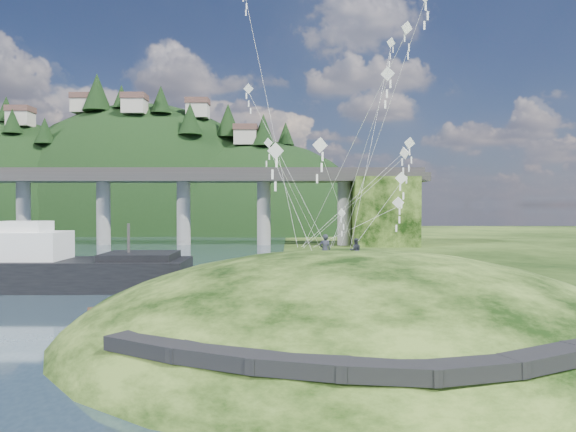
{
  "coord_description": "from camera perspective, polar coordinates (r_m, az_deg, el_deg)",
  "views": [
    {
      "loc": [
        4.18,
        -28.78,
        7.75
      ],
      "look_at": [
        4.0,
        6.0,
        7.0
      ],
      "focal_mm": 32.0,
      "sensor_mm": 36.0,
      "label": 1
    }
  ],
  "objects": [
    {
      "name": "kite_swarm",
      "position": [
        33.4,
        7.22,
        10.56
      ],
      "size": [
        12.64,
        17.23,
        17.82
      ],
      "color": "silver",
      "rests_on": "ground"
    },
    {
      "name": "kite_flyers",
      "position": [
        31.59,
        5.71,
        -2.22
      ],
      "size": [
        2.53,
        1.35,
        1.97
      ],
      "color": "#252731",
      "rests_on": "ground"
    },
    {
      "name": "wooden_dock",
      "position": [
        38.46,
        -11.52,
        -9.79
      ],
      "size": [
        12.93,
        6.46,
        0.93
      ],
      "color": "#352015",
      "rests_on": "ground"
    },
    {
      "name": "ground",
      "position": [
        30.1,
        -7.92,
        -13.7
      ],
      "size": [
        320.0,
        320.0,
        0.0
      ],
      "primitive_type": "plane",
      "color": "black",
      "rests_on": "ground"
    },
    {
      "name": "far_ridge",
      "position": [
        159.06,
        -17.23,
        -4.3
      ],
      "size": [
        153.0,
        70.0,
        94.5
      ],
      "color": "black",
      "rests_on": "ground"
    },
    {
      "name": "work_barge",
      "position": [
        51.63,
        -24.55,
        -5.22
      ],
      "size": [
        23.48,
        6.77,
        8.18
      ],
      "color": "black",
      "rests_on": "ground"
    },
    {
      "name": "bridge",
      "position": [
        103.51,
        -16.93,
        2.26
      ],
      "size": [
        160.0,
        11.0,
        15.0
      ],
      "color": "#2D2B2B",
      "rests_on": "ground"
    },
    {
      "name": "grass_hill",
      "position": [
        32.37,
        7.33,
        -15.38
      ],
      "size": [
        36.0,
        32.0,
        13.0
      ],
      "color": "black",
      "rests_on": "ground"
    },
    {
      "name": "footpath",
      "position": [
        20.13,
        10.01,
        -15.13
      ],
      "size": [
        22.29,
        5.84,
        0.83
      ],
      "color": "black",
      "rests_on": "ground"
    }
  ]
}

